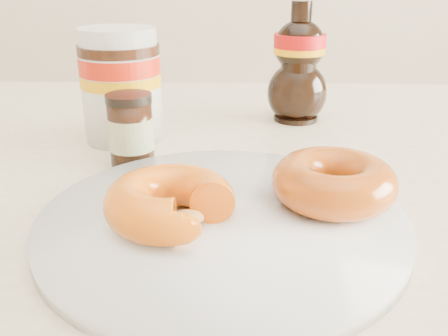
{
  "coord_description": "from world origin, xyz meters",
  "views": [
    {
      "loc": [
        0.04,
        -0.37,
        0.95
      ],
      "look_at": [
        0.03,
        0.04,
        0.79
      ],
      "focal_mm": 40.0,
      "sensor_mm": 36.0,
      "label": 1
    }
  ],
  "objects_px": {
    "donut_bitten": "(170,202)",
    "nutella_jar": "(121,81)",
    "plate": "(222,221)",
    "donut_whole": "(334,182)",
    "dining_table": "(198,247)",
    "dark_jar": "(131,131)",
    "syrup_bottle": "(299,63)"
  },
  "relations": [
    {
      "from": "donut_bitten",
      "to": "nutella_jar",
      "type": "bearing_deg",
      "value": 108.28
    },
    {
      "from": "plate",
      "to": "donut_whole",
      "type": "bearing_deg",
      "value": 15.23
    },
    {
      "from": "plate",
      "to": "donut_whole",
      "type": "relative_size",
      "value": 2.85
    },
    {
      "from": "dining_table",
      "to": "plate",
      "type": "bearing_deg",
      "value": -74.38
    },
    {
      "from": "dark_jar",
      "to": "dining_table",
      "type": "bearing_deg",
      "value": -27.06
    },
    {
      "from": "dining_table",
      "to": "donut_bitten",
      "type": "bearing_deg",
      "value": -94.48
    },
    {
      "from": "dining_table",
      "to": "syrup_bottle",
      "type": "height_order",
      "value": "syrup_bottle"
    },
    {
      "from": "dining_table",
      "to": "donut_bitten",
      "type": "height_order",
      "value": "donut_bitten"
    },
    {
      "from": "plate",
      "to": "donut_bitten",
      "type": "bearing_deg",
      "value": -158.47
    },
    {
      "from": "plate",
      "to": "nutella_jar",
      "type": "height_order",
      "value": "nutella_jar"
    },
    {
      "from": "dining_table",
      "to": "donut_bitten",
      "type": "relative_size",
      "value": 13.67
    },
    {
      "from": "donut_bitten",
      "to": "syrup_bottle",
      "type": "xyz_separation_m",
      "value": [
        0.13,
        0.34,
        0.05
      ]
    },
    {
      "from": "nutella_jar",
      "to": "donut_whole",
      "type": "bearing_deg",
      "value": -42.44
    },
    {
      "from": "dark_jar",
      "to": "donut_bitten",
      "type": "bearing_deg",
      "value": -68.62
    },
    {
      "from": "plate",
      "to": "dark_jar",
      "type": "bearing_deg",
      "value": 125.33
    },
    {
      "from": "dining_table",
      "to": "donut_bitten",
      "type": "xyz_separation_m",
      "value": [
        -0.01,
        -0.12,
        0.12
      ]
    },
    {
      "from": "plate",
      "to": "donut_whole",
      "type": "distance_m",
      "value": 0.1
    },
    {
      "from": "donut_whole",
      "to": "syrup_bottle",
      "type": "relative_size",
      "value": 0.65
    },
    {
      "from": "syrup_bottle",
      "to": "donut_bitten",
      "type": "bearing_deg",
      "value": -111.61
    },
    {
      "from": "plate",
      "to": "syrup_bottle",
      "type": "height_order",
      "value": "syrup_bottle"
    },
    {
      "from": "donut_bitten",
      "to": "syrup_bottle",
      "type": "bearing_deg",
      "value": 66.55
    },
    {
      "from": "dining_table",
      "to": "syrup_bottle",
      "type": "distance_m",
      "value": 0.3
    },
    {
      "from": "dining_table",
      "to": "nutella_jar",
      "type": "xyz_separation_m",
      "value": [
        -0.1,
        0.12,
        0.16
      ]
    },
    {
      "from": "donut_bitten",
      "to": "nutella_jar",
      "type": "relative_size",
      "value": 0.75
    },
    {
      "from": "dining_table",
      "to": "donut_whole",
      "type": "xyz_separation_m",
      "value": [
        0.12,
        -0.08,
        0.12
      ]
    },
    {
      "from": "donut_bitten",
      "to": "nutella_jar",
      "type": "distance_m",
      "value": 0.27
    },
    {
      "from": "nutella_jar",
      "to": "syrup_bottle",
      "type": "xyz_separation_m",
      "value": [
        0.22,
        0.09,
        0.01
      ]
    },
    {
      "from": "dark_jar",
      "to": "plate",
      "type": "bearing_deg",
      "value": -54.67
    },
    {
      "from": "dining_table",
      "to": "donut_whole",
      "type": "height_order",
      "value": "donut_whole"
    },
    {
      "from": "nutella_jar",
      "to": "syrup_bottle",
      "type": "height_order",
      "value": "syrup_bottle"
    },
    {
      "from": "nutella_jar",
      "to": "syrup_bottle",
      "type": "relative_size",
      "value": 0.85
    },
    {
      "from": "donut_bitten",
      "to": "donut_whole",
      "type": "relative_size",
      "value": 0.97
    }
  ]
}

